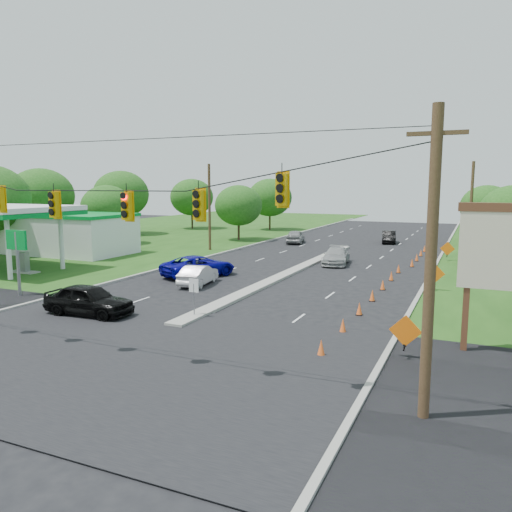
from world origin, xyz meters
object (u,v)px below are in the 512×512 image
at_px(gas_station, 58,230).
at_px(pylon_sign, 508,257).
at_px(black_sedan, 89,300).
at_px(blue_pickup, 199,266).
at_px(white_sedan, 198,275).

bearing_deg(gas_station, pylon_sign, -20.31).
height_order(black_sedan, blue_pickup, black_sedan).
bearing_deg(blue_pickup, black_sedan, 116.21).
height_order(gas_station, black_sedan, gas_station).
height_order(white_sedan, blue_pickup, blue_pickup).
relative_size(pylon_sign, black_sedan, 1.26).
xyz_separation_m(gas_station, white_sedan, (19.42, -6.68, -1.88)).
bearing_deg(black_sedan, pylon_sign, -86.53).
bearing_deg(black_sedan, gas_station, 46.30).
xyz_separation_m(pylon_sign, blue_pickup, (-20.10, 10.09, -3.20)).
height_order(pylon_sign, black_sedan, pylon_sign).
xyz_separation_m(white_sedan, blue_pickup, (-1.56, 2.72, 0.11)).
distance_m(black_sedan, white_sedan, 9.47).
height_order(gas_station, blue_pickup, gas_station).
height_order(pylon_sign, blue_pickup, pylon_sign).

